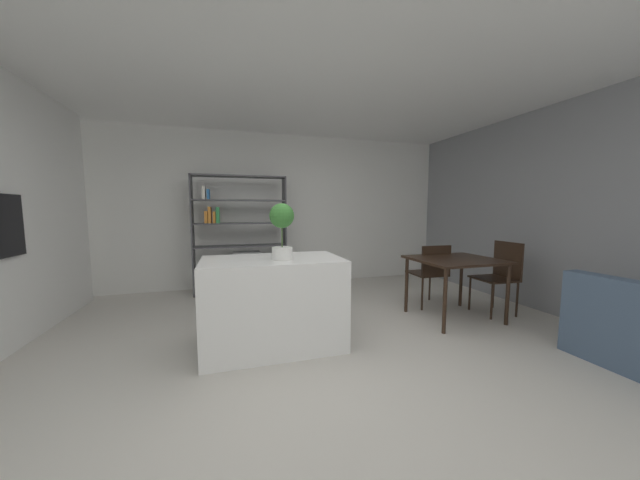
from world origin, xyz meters
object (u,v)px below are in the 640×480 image
built_in_oven (1,226)px  open_bookshelf (239,238)px  potted_plant_on_island (282,226)px  dining_chair_window_side (501,271)px  kitchen_island (273,303)px  dining_chair_far (431,270)px  dining_table (455,265)px

built_in_oven → open_bookshelf: size_ratio=0.31×
potted_plant_on_island → open_bookshelf: (-0.34, 2.29, -0.31)m
built_in_oven → potted_plant_on_island: size_ratio=1.09×
open_bookshelf → built_in_oven: bearing=-141.7°
potted_plant_on_island → dining_chair_window_side: (2.94, 0.23, -0.66)m
built_in_oven → kitchen_island: bearing=-12.1°
built_in_oven → dining_chair_window_side: bearing=-4.0°
kitchen_island → dining_chair_far: size_ratio=1.53×
potted_plant_on_island → open_bookshelf: bearing=98.3°
built_in_oven → potted_plant_on_island: (2.48, -0.60, -0.01)m
built_in_oven → open_bookshelf: 2.75m
potted_plant_on_island → kitchen_island: bearing=133.7°
dining_chair_window_side → dining_chair_far: 0.87m
open_bookshelf → dining_chair_window_side: bearing=-32.3°
kitchen_island → dining_table: size_ratio=1.35×
potted_plant_on_island → open_bookshelf: size_ratio=0.28×
potted_plant_on_island → open_bookshelf: open_bookshelf is taller
built_in_oven → dining_table: (4.69, -0.37, -0.54)m
built_in_oven → dining_chair_far: (4.69, 0.09, -0.69)m
open_bookshelf → dining_table: size_ratio=1.91×
dining_chair_far → built_in_oven: bearing=3.3°
potted_plant_on_island → dining_chair_window_side: potted_plant_on_island is taller
potted_plant_on_island → dining_table: bearing=6.0°
built_in_oven → dining_chair_far: built_in_oven is taller
kitchen_island → built_in_oven: bearing=167.9°
dining_chair_far → dining_table: bearing=92.6°
open_bookshelf → dining_chair_far: open_bookshelf is taller
kitchen_island → dining_chair_far: 2.37m
kitchen_island → dining_table: 2.31m
open_bookshelf → dining_chair_far: 3.03m
open_bookshelf → kitchen_island: bearing=-83.5°
built_in_oven → potted_plant_on_island: built_in_oven is taller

